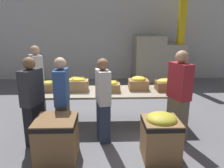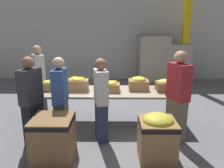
# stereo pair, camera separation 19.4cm
# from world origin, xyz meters

# --- Properties ---
(ground_plane) EXTENTS (30.00, 30.00, 0.00)m
(ground_plane) POSITION_xyz_m (0.00, 0.00, 0.00)
(ground_plane) COLOR slate
(wall_back) EXTENTS (16.00, 0.08, 4.00)m
(wall_back) POSITION_xyz_m (0.00, 4.27, 2.00)
(wall_back) COLOR silver
(wall_back) RESTS_ON ground_plane
(sorting_table) EXTENTS (3.23, 0.89, 0.74)m
(sorting_table) POSITION_xyz_m (0.00, 0.00, 0.70)
(sorting_table) COLOR #9E937F
(sorting_table) RESTS_ON ground_plane
(banana_box_0) EXTENTS (0.40, 0.29, 0.23)m
(banana_box_0) POSITION_xyz_m (-1.25, 0.05, 0.85)
(banana_box_0) COLOR #A37A4C
(banana_box_0) RESTS_ON sorting_table
(banana_box_1) EXTENTS (0.48, 0.28, 0.31)m
(banana_box_1) POSITION_xyz_m (-0.66, 0.02, 0.89)
(banana_box_1) COLOR tan
(banana_box_1) RESTS_ON sorting_table
(banana_box_2) EXTENTS (0.42, 0.29, 0.24)m
(banana_box_2) POSITION_xyz_m (0.04, -0.04, 0.86)
(banana_box_2) COLOR #A37A4C
(banana_box_2) RESTS_ON sorting_table
(banana_box_3) EXTENTS (0.42, 0.34, 0.29)m
(banana_box_3) POSITION_xyz_m (0.66, 0.10, 0.89)
(banana_box_3) COLOR #A37A4C
(banana_box_3) RESTS_ON sorting_table
(banana_box_4) EXTENTS (0.42, 0.33, 0.25)m
(banana_box_4) POSITION_xyz_m (1.24, 0.02, 0.87)
(banana_box_4) COLOR olive
(banana_box_4) RESTS_ON sorting_table
(volunteer_0) EXTENTS (0.36, 0.50, 1.68)m
(volunteer_0) POSITION_xyz_m (1.29, -0.70, 0.83)
(volunteer_0) COLOR #6B604C
(volunteer_0) RESTS_ON ground_plane
(volunteer_1) EXTENTS (0.34, 0.47, 1.59)m
(volunteer_1) POSITION_xyz_m (-1.33, -0.81, 0.79)
(volunteer_1) COLOR black
(volunteer_1) RESTS_ON ground_plane
(volunteer_2) EXTENTS (0.42, 0.49, 1.65)m
(volunteer_2) POSITION_xyz_m (-1.69, 0.68, 0.82)
(volunteer_2) COLOR #6B604C
(volunteer_2) RESTS_ON ground_plane
(volunteer_3) EXTENTS (0.29, 0.45, 1.55)m
(volunteer_3) POSITION_xyz_m (-0.10, -0.73, 0.77)
(volunteer_3) COLOR #2D3856
(volunteer_3) RESTS_ON ground_plane
(volunteer_4) EXTENTS (0.22, 0.42, 1.57)m
(volunteer_4) POSITION_xyz_m (-0.83, -0.75, 0.78)
(volunteer_4) COLOR #6B604C
(volunteer_4) RESTS_ON ground_plane
(donation_bin_0) EXTENTS (0.63, 0.63, 0.70)m
(donation_bin_0) POSITION_xyz_m (-0.83, -1.34, 0.38)
(donation_bin_0) COLOR olive
(donation_bin_0) RESTS_ON ground_plane
(donation_bin_1) EXTENTS (0.57, 0.57, 0.77)m
(donation_bin_1) POSITION_xyz_m (0.82, -1.34, 0.41)
(donation_bin_1) COLOR olive
(donation_bin_1) RESTS_ON ground_plane
(support_pillar) EXTENTS (0.22, 0.22, 4.00)m
(support_pillar) POSITION_xyz_m (2.61, 3.30, 2.00)
(support_pillar) COLOR yellow
(support_pillar) RESTS_ON ground_plane
(pallet_stack_0) EXTENTS (1.05, 1.05, 1.46)m
(pallet_stack_0) POSITION_xyz_m (2.37, 3.56, 0.72)
(pallet_stack_0) COLOR olive
(pallet_stack_0) RESTS_ON ground_plane
(pallet_stack_1) EXTENTS (1.15, 1.15, 1.74)m
(pallet_stack_1) POSITION_xyz_m (1.57, 3.61, 0.86)
(pallet_stack_1) COLOR olive
(pallet_stack_1) RESTS_ON ground_plane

